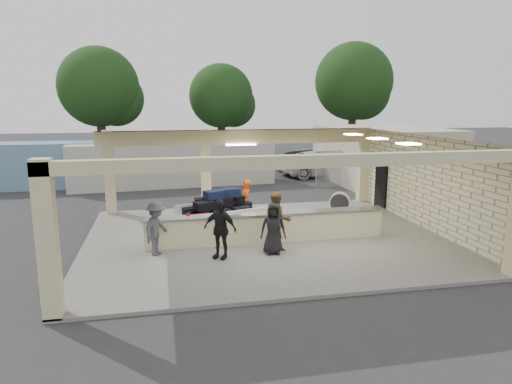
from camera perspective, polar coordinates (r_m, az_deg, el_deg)
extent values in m
plane|color=#2C2C2F|center=(15.86, 1.00, -5.98)|extent=(120.00, 120.00, 0.00)
cube|color=#615E5A|center=(15.84, 1.00, -5.81)|extent=(12.00, 10.00, 0.10)
cube|color=beige|center=(15.19, 1.05, 6.73)|extent=(12.00, 10.00, 0.02)
cube|color=beige|center=(17.73, 20.29, 0.98)|extent=(0.02, 10.00, 3.50)
cube|color=black|center=(20.54, 15.34, 0.89)|extent=(0.10, 0.95, 2.10)
cube|color=beige|center=(19.86, -2.02, 6.91)|extent=(12.00, 0.50, 0.60)
cube|color=beige|center=(10.56, 6.91, 3.85)|extent=(12.00, 0.30, 0.30)
cube|color=beige|center=(19.85, -17.86, 2.31)|extent=(0.40, 0.40, 3.50)
cube|color=beige|center=(19.82, -6.28, 2.77)|extent=(0.40, 0.40, 3.50)
cube|color=beige|center=(21.80, 13.20, 3.31)|extent=(0.40, 0.40, 3.50)
cube|color=beige|center=(10.66, -24.62, -5.56)|extent=(0.40, 0.40, 3.50)
cube|color=white|center=(19.64, -1.89, 5.93)|extent=(1.30, 0.12, 0.06)
cube|color=#FFEABF|center=(17.82, 12.04, 7.05)|extent=(0.55, 0.55, 0.04)
cube|color=#FFEABF|center=(16.01, 14.92, 6.48)|extent=(0.55, 0.55, 0.04)
cube|color=#FFEABF|center=(14.26, 18.52, 5.74)|extent=(0.55, 0.55, 0.04)
cube|color=beige|center=(15.23, 1.42, -4.55)|extent=(8.00, 0.50, 0.90)
cube|color=#B7B7BC|center=(15.10, 1.43, -2.73)|extent=(8.20, 0.58, 0.06)
cube|color=silver|center=(15.88, -4.50, -3.13)|extent=(3.10, 2.32, 0.13)
cylinder|color=black|center=(15.08, -7.49, -5.72)|extent=(0.24, 0.46, 0.44)
cylinder|color=black|center=(16.19, -8.93, -4.58)|extent=(0.24, 0.46, 0.44)
cylinder|color=black|center=(15.91, 0.07, -4.72)|extent=(0.24, 0.46, 0.44)
cylinder|color=black|center=(16.96, -1.79, -3.71)|extent=(0.24, 0.46, 0.44)
cube|color=silver|center=(16.58, -5.60, -1.75)|extent=(2.69, 0.77, 0.33)
cube|color=silver|center=(15.09, -3.31, -3.01)|extent=(2.69, 0.77, 0.33)
cube|color=black|center=(15.22, -7.12, -2.99)|extent=(0.73, 0.57, 0.29)
cube|color=black|center=(15.49, -4.42, -2.69)|extent=(0.73, 0.57, 0.29)
cube|color=black|center=(15.79, -1.82, -2.39)|extent=(0.73, 0.57, 0.29)
cube|color=black|center=(15.83, -7.93, -2.46)|extent=(0.73, 0.57, 0.29)
cube|color=black|center=(16.09, -5.32, -2.18)|extent=(0.73, 0.57, 0.29)
cube|color=black|center=(16.38, -2.80, -1.90)|extent=(0.73, 0.57, 0.29)
cube|color=black|center=(15.33, -6.51, -1.73)|extent=(0.73, 0.57, 0.29)
cube|color=black|center=(15.80, -4.15, -1.30)|extent=(0.73, 0.57, 0.29)
cube|color=black|center=(16.22, -2.65, -0.96)|extent=(0.73, 0.57, 0.29)
cube|color=black|center=(15.91, -6.45, -1.25)|extent=(0.73, 0.57, 0.29)
cube|color=black|center=(15.62, -5.29, -0.34)|extent=(0.73, 0.57, 0.29)
cube|color=black|center=(15.97, -3.22, -0.06)|extent=(0.73, 0.57, 0.29)
cube|color=#590F0C|center=(15.09, -7.37, -3.13)|extent=(0.73, 0.57, 0.29)
cube|color=black|center=(16.51, -1.75, -1.79)|extent=(0.73, 0.57, 0.29)
cylinder|color=silver|center=(19.08, 10.44, -1.28)|extent=(0.89, 0.65, 0.85)
cylinder|color=black|center=(19.08, 10.44, -1.28)|extent=(0.82, 0.64, 0.76)
cube|color=silver|center=(19.06, 9.60, -2.44)|extent=(0.06, 0.47, 0.28)
cube|color=silver|center=(19.27, 11.18, -2.34)|extent=(0.06, 0.47, 0.28)
imported|color=red|center=(17.24, -1.28, -1.28)|extent=(0.34, 0.63, 1.71)
imported|color=brown|center=(14.18, 2.66, -3.75)|extent=(0.93, 0.46, 1.86)
imported|color=black|center=(13.56, -4.53, -4.63)|extent=(1.08, 0.90, 1.79)
imported|color=#47474C|center=(14.13, -12.35, -4.47)|extent=(0.87, 1.12, 1.66)
imported|color=black|center=(13.94, 2.16, -4.57)|extent=(0.83, 0.46, 1.59)
imported|color=silver|center=(29.76, 8.30, 3.57)|extent=(5.92, 3.61, 1.58)
imported|color=silver|center=(32.24, 17.09, 3.74)|extent=(5.07, 2.49, 1.54)
imported|color=black|center=(30.95, 6.68, 3.84)|extent=(4.66, 3.83, 1.51)
cube|color=beige|center=(26.28, -10.22, 3.47)|extent=(11.47, 3.28, 2.45)
cube|color=#6D8FAE|center=(28.19, -27.23, 2.95)|extent=(9.59, 2.36, 2.49)
cylinder|color=gray|center=(25.47, 7.52, 2.79)|extent=(0.06, 0.06, 2.00)
cylinder|color=gray|center=(26.19, 11.66, 2.89)|extent=(0.06, 0.06, 2.00)
cylinder|color=gray|center=(27.05, 15.56, 2.97)|extent=(0.06, 0.06, 2.00)
cylinder|color=gray|center=(28.02, 19.20, 3.03)|extent=(0.06, 0.06, 2.00)
cylinder|color=gray|center=(29.09, 22.59, 3.07)|extent=(0.06, 0.06, 2.00)
cylinder|color=gray|center=(30.26, 25.73, 3.10)|extent=(0.06, 0.06, 2.00)
cylinder|color=gray|center=(31.52, 28.62, 3.12)|extent=(0.06, 0.06, 2.00)
cube|color=gray|center=(28.02, 19.20, 3.03)|extent=(12.00, 0.02, 2.00)
cylinder|color=gray|center=(27.90, 19.33, 5.06)|extent=(12.00, 0.05, 0.05)
cylinder|color=#382619|center=(39.12, -18.73, 7.06)|extent=(0.70, 0.70, 4.50)
sphere|color=black|center=(39.06, -19.06, 12.32)|extent=(6.30, 6.30, 6.30)
sphere|color=black|center=(39.52, -17.12, 11.11)|extent=(4.50, 4.50, 4.50)
cylinder|color=#382619|center=(41.21, -4.33, 7.44)|extent=(0.70, 0.70, 4.00)
sphere|color=black|center=(41.12, -4.40, 11.90)|extent=(5.60, 5.60, 5.60)
sphere|color=black|center=(41.89, -2.83, 10.81)|extent=(4.00, 4.00, 4.00)
cylinder|color=#382619|center=(43.45, 11.89, 8.09)|extent=(0.70, 0.70, 5.00)
sphere|color=black|center=(43.43, 12.11, 13.37)|extent=(7.00, 7.00, 7.00)
sphere|color=black|center=(44.44, 13.19, 11.98)|extent=(5.00, 5.00, 5.00)
cube|color=beige|center=(28.08, 15.60, 4.49)|extent=(6.00, 8.00, 3.20)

